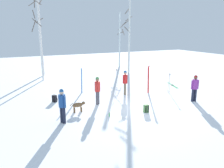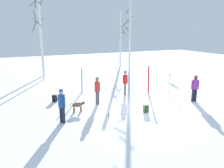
{
  "view_description": "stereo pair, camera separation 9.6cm",
  "coord_description": "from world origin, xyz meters",
  "px_view_note": "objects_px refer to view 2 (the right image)",
  "views": [
    {
      "loc": [
        -6.32,
        -9.99,
        4.39
      ],
      "look_at": [
        -0.6,
        2.29,
        1.0
      ],
      "focal_mm": 34.16,
      "sensor_mm": 36.0,
      "label": 1
    },
    {
      "loc": [
        -6.23,
        -10.03,
        4.39
      ],
      "look_at": [
        -0.6,
        2.29,
        1.0
      ],
      "focal_mm": 34.16,
      "sensor_mm": 36.0,
      "label": 2
    }
  ],
  "objects_px": {
    "person_1": "(97,89)",
    "ski_poles_0": "(117,78)",
    "person_3": "(62,104)",
    "ski_pair_planted_0": "(82,81)",
    "backpack_1": "(55,98)",
    "person_2": "(195,87)",
    "ski_pair_lying_0": "(173,85)",
    "birch_tree_0": "(40,38)",
    "birch_tree_3": "(121,39)",
    "water_bottle_0": "(109,115)",
    "birch_tree_1": "(41,35)",
    "water_bottle_1": "(60,113)",
    "ski_poles_1": "(169,82)",
    "person_0": "(125,81)",
    "birch_tree_2": "(130,35)",
    "ski_pair_planted_1": "(148,79)",
    "backpack_0": "(146,109)",
    "dog": "(78,105)"
  },
  "relations": [
    {
      "from": "ski_poles_1",
      "to": "water_bottle_1",
      "type": "height_order",
      "value": "ski_poles_1"
    },
    {
      "from": "ski_pair_planted_1",
      "to": "water_bottle_1",
      "type": "xyz_separation_m",
      "value": [
        -6.67,
        -1.63,
        -0.88
      ]
    },
    {
      "from": "person_2",
      "to": "birch_tree_1",
      "type": "xyz_separation_m",
      "value": [
        -7.62,
        12.44,
        2.98
      ]
    },
    {
      "from": "person_0",
      "to": "ski_poles_1",
      "type": "bearing_deg",
      "value": -15.17
    },
    {
      "from": "person_1",
      "to": "ski_poles_0",
      "type": "bearing_deg",
      "value": 46.35
    },
    {
      "from": "person_2",
      "to": "birch_tree_3",
      "type": "bearing_deg",
      "value": 82.42
    },
    {
      "from": "person_3",
      "to": "ski_pair_lying_0",
      "type": "height_order",
      "value": "person_3"
    },
    {
      "from": "person_3",
      "to": "birch_tree_3",
      "type": "xyz_separation_m",
      "value": [
        10.17,
        13.89,
        2.38
      ]
    },
    {
      "from": "ski_poles_0",
      "to": "birch_tree_0",
      "type": "bearing_deg",
      "value": 131.79
    },
    {
      "from": "person_1",
      "to": "water_bottle_0",
      "type": "height_order",
      "value": "person_1"
    },
    {
      "from": "birch_tree_1",
      "to": "backpack_0",
      "type": "bearing_deg",
      "value": -73.34
    },
    {
      "from": "ski_pair_planted_0",
      "to": "birch_tree_2",
      "type": "distance_m",
      "value": 9.07
    },
    {
      "from": "water_bottle_0",
      "to": "person_1",
      "type": "bearing_deg",
      "value": 85.6
    },
    {
      "from": "birch_tree_1",
      "to": "person_0",
      "type": "bearing_deg",
      "value": -64.66
    },
    {
      "from": "person_2",
      "to": "backpack_1",
      "type": "bearing_deg",
      "value": 155.54
    },
    {
      "from": "person_2",
      "to": "ski_pair_planted_0",
      "type": "height_order",
      "value": "ski_pair_planted_0"
    },
    {
      "from": "ski_poles_0",
      "to": "birch_tree_3",
      "type": "height_order",
      "value": "birch_tree_3"
    },
    {
      "from": "ski_pair_planted_0",
      "to": "water_bottle_0",
      "type": "height_order",
      "value": "ski_pair_planted_0"
    },
    {
      "from": "ski_poles_0",
      "to": "birch_tree_0",
      "type": "distance_m",
      "value": 7.87
    },
    {
      "from": "person_1",
      "to": "ski_pair_planted_0",
      "type": "bearing_deg",
      "value": 92.95
    },
    {
      "from": "person_1",
      "to": "backpack_1",
      "type": "xyz_separation_m",
      "value": [
        -2.32,
        1.57,
        -0.77
      ]
    },
    {
      "from": "ski_poles_1",
      "to": "ski_poles_0",
      "type": "bearing_deg",
      "value": 139.33
    },
    {
      "from": "person_3",
      "to": "backpack_1",
      "type": "distance_m",
      "value": 3.49
    },
    {
      "from": "ski_pair_planted_1",
      "to": "birch_tree_2",
      "type": "xyz_separation_m",
      "value": [
        2.41,
        7.2,
        2.97
      ]
    },
    {
      "from": "backpack_1",
      "to": "water_bottle_1",
      "type": "bearing_deg",
      "value": -92.89
    },
    {
      "from": "birch_tree_2",
      "to": "person_1",
      "type": "bearing_deg",
      "value": -129.76
    },
    {
      "from": "ski_poles_0",
      "to": "person_3",
      "type": "bearing_deg",
      "value": -138.3
    },
    {
      "from": "birch_tree_3",
      "to": "ski_pair_lying_0",
      "type": "bearing_deg",
      "value": -91.77
    },
    {
      "from": "person_1",
      "to": "ski_poles_1",
      "type": "height_order",
      "value": "person_1"
    },
    {
      "from": "person_1",
      "to": "ski_poles_0",
      "type": "xyz_separation_m",
      "value": [
        2.7,
        2.83,
        -0.17
      ]
    },
    {
      "from": "ski_pair_lying_0",
      "to": "birch_tree_2",
      "type": "distance_m",
      "value": 7.43
    },
    {
      "from": "person_0",
      "to": "ski_pair_lying_0",
      "type": "xyz_separation_m",
      "value": [
        4.82,
        0.6,
        -0.97
      ]
    },
    {
      "from": "person_0",
      "to": "water_bottle_0",
      "type": "height_order",
      "value": "person_0"
    },
    {
      "from": "ski_pair_lying_0",
      "to": "birch_tree_3",
      "type": "xyz_separation_m",
      "value": [
        0.32,
        10.34,
        3.35
      ]
    },
    {
      "from": "dog",
      "to": "ski_poles_0",
      "type": "distance_m",
      "value": 5.48
    },
    {
      "from": "person_3",
      "to": "water_bottle_1",
      "type": "xyz_separation_m",
      "value": [
        0.09,
        0.98,
        -0.86
      ]
    },
    {
      "from": "person_2",
      "to": "birch_tree_1",
      "type": "height_order",
      "value": "birch_tree_1"
    },
    {
      "from": "ski_pair_lying_0",
      "to": "birch_tree_0",
      "type": "bearing_deg",
      "value": 145.42
    },
    {
      "from": "person_2",
      "to": "water_bottle_1",
      "type": "xyz_separation_m",
      "value": [
        -8.2,
        1.25,
        -0.86
      ]
    },
    {
      "from": "person_3",
      "to": "birch_tree_0",
      "type": "bearing_deg",
      "value": 87.83
    },
    {
      "from": "person_3",
      "to": "ski_pair_planted_0",
      "type": "distance_m",
      "value": 5.19
    },
    {
      "from": "ski_pair_lying_0",
      "to": "water_bottle_0",
      "type": "distance_m",
      "value": 8.4
    },
    {
      "from": "ski_poles_0",
      "to": "person_1",
      "type": "bearing_deg",
      "value": -133.65
    },
    {
      "from": "ski_pair_planted_1",
      "to": "water_bottle_1",
      "type": "bearing_deg",
      "value": -166.26
    },
    {
      "from": "birch_tree_0",
      "to": "birch_tree_1",
      "type": "xyz_separation_m",
      "value": [
        0.29,
        2.09,
        0.14
      ]
    },
    {
      "from": "ski_pair_lying_0",
      "to": "birch_tree_0",
      "type": "relative_size",
      "value": 0.26
    },
    {
      "from": "birch_tree_3",
      "to": "backpack_1",
      "type": "bearing_deg",
      "value": -133.51
    },
    {
      "from": "ski_poles_1",
      "to": "birch_tree_3",
      "type": "bearing_deg",
      "value": 80.64
    },
    {
      "from": "person_1",
      "to": "person_2",
      "type": "bearing_deg",
      "value": -20.12
    },
    {
      "from": "person_3",
      "to": "person_1",
      "type": "bearing_deg",
      "value": 35.88
    }
  ]
}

